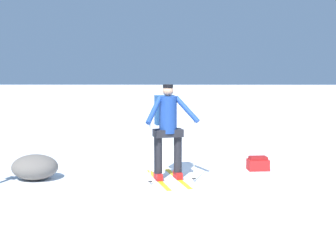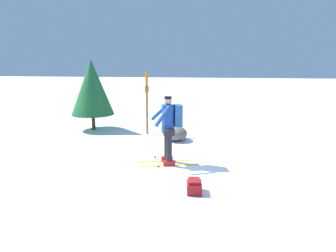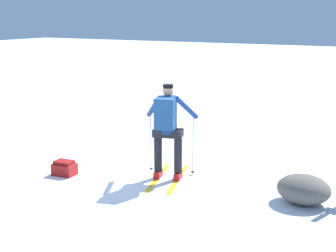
{
  "view_description": "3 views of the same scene",
  "coord_description": "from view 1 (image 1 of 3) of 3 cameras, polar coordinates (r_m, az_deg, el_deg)",
  "views": [
    {
      "loc": [
        0.47,
        8.76,
        2.14
      ],
      "look_at": [
        0.54,
        0.23,
        1.0
      ],
      "focal_mm": 50.0,
      "sensor_mm": 36.0,
      "label": 1
    },
    {
      "loc": [
        -7.62,
        -0.83,
        2.7
      ],
      "look_at": [
        0.54,
        0.23,
        1.0
      ],
      "focal_mm": 35.0,
      "sensor_mm": 36.0,
      "label": 2
    },
    {
      "loc": [
        4.54,
        -6.97,
        2.97
      ],
      "look_at": [
        0.54,
        0.23,
        1.0
      ],
      "focal_mm": 50.0,
      "sensor_mm": 36.0,
      "label": 3
    }
  ],
  "objects": [
    {
      "name": "rock_boulder",
      "position": [
        9.06,
        -15.92,
        -4.84
      ],
      "size": [
        0.86,
        0.73,
        0.47
      ],
      "primitive_type": "ellipsoid",
      "color": "#5B5651",
      "rests_on": "ground_plane"
    },
    {
      "name": "skier",
      "position": [
        8.63,
        -0.07,
        0.18
      ],
      "size": [
        1.02,
        1.65,
        1.77
      ],
      "color": "gold",
      "rests_on": "ground_plane"
    },
    {
      "name": "dropped_backpack",
      "position": [
        9.67,
        10.91,
        -4.54
      ],
      "size": [
        0.44,
        0.33,
        0.28
      ],
      "color": "maroon",
      "rests_on": "ground_plane"
    },
    {
      "name": "ground_plane",
      "position": [
        9.03,
        3.49,
        -6.14
      ],
      "size": [
        80.0,
        80.0,
        0.0
      ],
      "primitive_type": "plane",
      "color": "white"
    }
  ]
}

